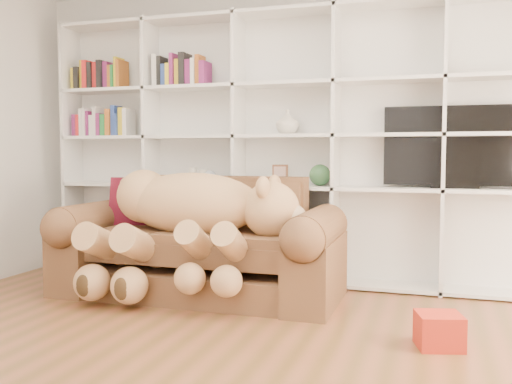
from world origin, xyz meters
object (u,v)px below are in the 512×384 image
(teddy_bear, at_px, (189,216))
(tv, at_px, (455,147))
(gift_box, at_px, (439,331))
(sofa, at_px, (200,250))

(teddy_bear, distance_m, tv, 2.23)
(gift_box, height_order, tv, tv)
(sofa, bearing_deg, tv, 19.43)
(gift_box, bearing_deg, sofa, 158.09)
(teddy_bear, height_order, gift_box, teddy_bear)
(tv, bearing_deg, sofa, -160.57)
(tv, bearing_deg, gift_box, -94.05)
(sofa, xyz_separation_m, gift_box, (1.86, -0.75, -0.26))
(sofa, height_order, tv, tv)
(sofa, bearing_deg, gift_box, -21.91)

